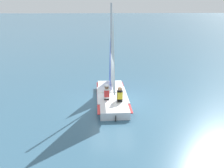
{
  "coord_description": "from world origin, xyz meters",
  "views": [
    {
      "loc": [
        -10.97,
        0.59,
        4.99
      ],
      "look_at": [
        0.0,
        0.0,
        0.98
      ],
      "focal_mm": 35.0,
      "sensor_mm": 36.0,
      "label": 1
    }
  ],
  "objects": [
    {
      "name": "ground_plane",
      "position": [
        0.0,
        0.0,
        0.0
      ],
      "size": [
        260.0,
        260.0,
        0.0
      ],
      "primitive_type": "plane",
      "color": "#38607A"
    },
    {
      "name": "sailboat_main",
      "position": [
        -0.03,
        -0.0,
        0.68
      ],
      "size": [
        4.5,
        1.72,
        5.08
      ],
      "rotation": [
        0.0,
        0.0,
        0.02
      ],
      "color": "silver",
      "rests_on": "ground_plane"
    },
    {
      "name": "sailor_helm",
      "position": [
        -0.62,
        0.31,
        0.63
      ],
      "size": [
        0.35,
        0.31,
        1.16
      ],
      "rotation": [
        0.0,
        0.0,
        0.02
      ],
      "color": "black",
      "rests_on": "ground_plane"
    },
    {
      "name": "sailor_crew",
      "position": [
        -0.91,
        -0.34,
        0.62
      ],
      "size": [
        0.35,
        0.31,
        1.16
      ],
      "rotation": [
        0.0,
        0.0,
        0.02
      ],
      "color": "black",
      "rests_on": "ground_plane"
    }
  ]
}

